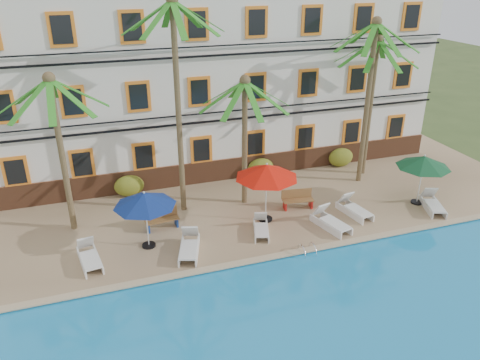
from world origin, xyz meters
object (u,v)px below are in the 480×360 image
object	(u,v)px
palm_e	(372,87)
lounger_f	(433,204)
bench_right	(298,199)
umbrella_green	(424,162)
lounger_c	(261,228)
palm_d	(370,81)
lounger_a	(89,257)
lounger_e	(354,208)
umbrella_blue	(145,200)
pool_ladder	(307,252)
lounger_b	(189,246)
bench_left	(161,218)
palm_b	(177,83)
umbrella_red	(267,171)
lounger_d	(330,221)
palm_c	(245,122)
palm_a	(58,132)

from	to	relation	value
palm_e	lounger_f	bearing A→B (deg)	-80.65
bench_right	umbrella_green	bearing A→B (deg)	-14.06
umbrella_green	lounger_c	xyz separation A→B (m)	(-8.35, -0.21, -1.93)
palm_d	umbrella_green	distance (m)	4.79
lounger_a	lounger_e	world-z (taller)	lounger_a
umbrella_blue	lounger_f	xyz separation A→B (m)	(13.46, -1.09, -1.88)
palm_e	pool_ladder	xyz separation A→B (m)	(-6.55, -6.33, -4.91)
palm_e	lounger_b	world-z (taller)	palm_e
bench_left	bench_right	xyz separation A→B (m)	(6.58, -0.19, 0.00)
palm_b	umbrella_red	size ratio (longest dim) A/B	3.40
lounger_e	palm_d	bearing A→B (deg)	55.11
palm_b	lounger_c	bearing A→B (deg)	-49.71
umbrella_green	lounger_c	size ratio (longest dim) A/B	1.40
lounger_e	lounger_d	bearing A→B (deg)	-156.03
palm_c	umbrella_red	distance (m)	2.66
lounger_f	lounger_e	bearing A→B (deg)	168.48
lounger_b	pool_ladder	xyz separation A→B (m)	(4.60, -1.49, -0.32)
lounger_e	bench_right	distance (m)	2.68
palm_e	lounger_e	world-z (taller)	palm_e
umbrella_red	lounger_c	distance (m)	2.48
palm_c	palm_e	size ratio (longest dim) A/B	0.83
palm_e	umbrella_green	bearing A→B (deg)	-82.52
palm_c	palm_b	bearing A→B (deg)	176.03
palm_b	umbrella_red	world-z (taller)	palm_b
palm_a	lounger_a	size ratio (longest dim) A/B	3.40
bench_left	palm_b	bearing A→B (deg)	46.96
palm_e	umbrella_green	world-z (taller)	palm_e
umbrella_green	pool_ladder	xyz separation A→B (m)	(-7.09, -2.23, -2.20)
umbrella_green	lounger_f	bearing A→B (deg)	-71.38
umbrella_blue	lounger_b	size ratio (longest dim) A/B	1.17
lounger_d	bench_left	bearing A→B (deg)	161.56
lounger_b	lounger_d	world-z (taller)	lounger_b
bench_left	palm_a	bearing A→B (deg)	162.36
lounger_f	bench_right	size ratio (longest dim) A/B	1.35
palm_a	umbrella_blue	bearing A→B (deg)	-40.71
lounger_c	lounger_a	bearing A→B (deg)	-179.98
lounger_b	lounger_c	world-z (taller)	lounger_b
palm_c	umbrella_red	bearing A→B (deg)	-80.57
umbrella_red	bench_right	size ratio (longest dim) A/B	1.85
palm_e	umbrella_blue	world-z (taller)	palm_e
palm_b	lounger_e	world-z (taller)	palm_b
bench_left	lounger_f	bearing A→B (deg)	-10.89
palm_b	lounger_a	xyz separation A→B (m)	(-4.49, -3.25, -5.82)
palm_b	lounger_a	world-z (taller)	palm_b
palm_a	umbrella_red	xyz separation A→B (m)	(8.41, -2.02, -2.10)
umbrella_green	lounger_a	bearing A→B (deg)	-179.23
lounger_c	lounger_d	distance (m)	3.15
palm_b	palm_c	world-z (taller)	palm_b
palm_c	lounger_b	distance (m)	6.37
palm_a	bench_right	bearing A→B (deg)	-7.60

